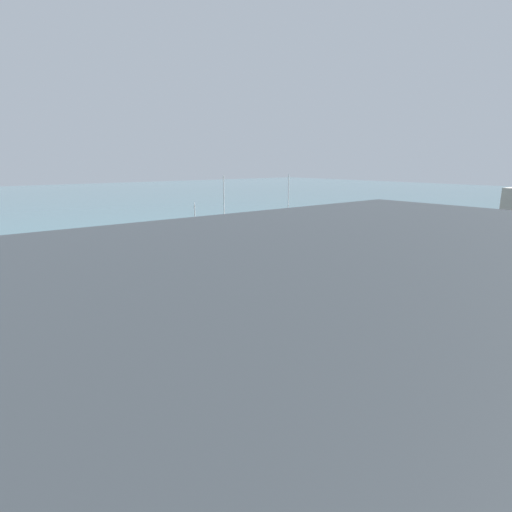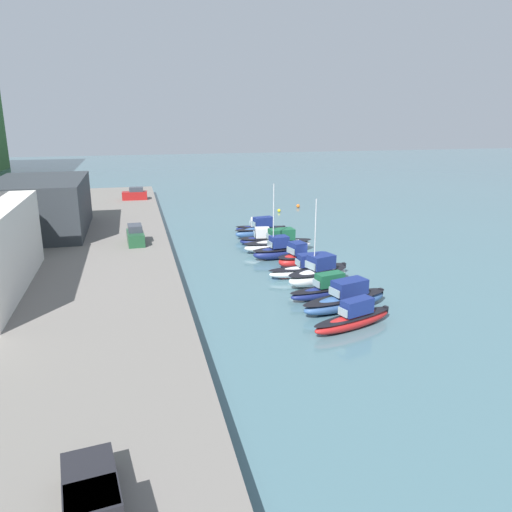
% 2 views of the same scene
% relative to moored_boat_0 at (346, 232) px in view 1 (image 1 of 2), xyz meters
% --- Properties ---
extents(ground_plane, '(320.00, 320.00, 0.00)m').
position_rel_moored_boat_0_xyz_m(ground_plane, '(15.53, -2.80, -0.82)').
color(ground_plane, '#476B75').
extents(quay_promenade, '(113.79, 24.82, 1.37)m').
position_rel_moored_boat_0_xyz_m(quay_promenade, '(15.53, 24.38, -0.14)').
color(quay_promenade, slate).
rests_on(quay_promenade, ground_plane).
extents(yacht_club_building, '(16.93, 10.53, 6.61)m').
position_rel_moored_boat_0_xyz_m(yacht_club_building, '(33.62, 26.83, 3.86)').
color(yacht_club_building, '#2D3338').
rests_on(yacht_club_building, quay_promenade).
extents(moored_boat_0, '(3.75, 7.52, 2.29)m').
position_rel_moored_boat_0_xyz_m(moored_boat_0, '(0.00, 0.00, 0.00)').
color(moored_boat_0, red).
rests_on(moored_boat_0, ground_plane).
extents(moored_boat_1, '(4.24, 8.62, 2.56)m').
position_rel_moored_boat_0_xyz_m(moored_boat_1, '(3.56, -0.91, 0.11)').
color(moored_boat_1, '#33568E').
rests_on(moored_boat_1, ground_plane).
extents(moored_boat_2, '(3.04, 7.40, 2.23)m').
position_rel_moored_boat_0_xyz_m(moored_boat_2, '(6.65, -0.45, -0.03)').
color(moored_boat_2, navy).
rests_on(moored_boat_2, ground_plane).
extents(moored_boat_3, '(4.18, 7.06, 8.31)m').
position_rel_moored_boat_0_xyz_m(moored_boat_3, '(10.09, -0.96, 0.27)').
color(moored_boat_3, silver).
rests_on(moored_boat_3, ground_plane).
extents(moored_boat_4, '(2.29, 8.51, 2.32)m').
position_rel_moored_boat_0_xyz_m(moored_boat_4, '(12.69, -0.97, 0.01)').
color(moored_boat_4, white).
rests_on(moored_boat_4, ground_plane).
extents(moored_boat_5, '(3.17, 4.54, 2.68)m').
position_rel_moored_boat_0_xyz_m(moored_boat_5, '(16.10, -0.71, 0.16)').
color(moored_boat_5, red).
rests_on(moored_boat_5, ground_plane).
extents(moored_boat_6, '(2.72, 5.91, 8.45)m').
position_rel_moored_boat_0_xyz_m(moored_boat_6, '(19.56, 0.40, 0.14)').
color(moored_boat_6, navy).
rests_on(moored_boat_6, ground_plane).
extents(moored_boat_7, '(2.73, 8.51, 6.01)m').
position_rel_moored_boat_0_xyz_m(moored_boat_7, '(22.29, -0.58, 0.20)').
color(moored_boat_7, silver).
rests_on(moored_boat_7, ground_plane).
extents(moored_boat_8, '(3.01, 5.46, 2.14)m').
position_rel_moored_boat_0_xyz_m(moored_boat_8, '(26.05, 0.62, -0.06)').
color(moored_boat_8, navy).
rests_on(moored_boat_8, ground_plane).
extents(moored_boat_9, '(2.91, 7.42, 2.73)m').
position_rel_moored_boat_0_xyz_m(moored_boat_9, '(29.69, -0.36, 0.18)').
color(moored_boat_9, '#33568E').
rests_on(moored_boat_9, ground_plane).
extents(moored_boat_10, '(3.13, 5.82, 2.06)m').
position_rel_moored_boat_0_xyz_m(moored_boat_10, '(32.66, -0.45, -0.10)').
color(moored_boat_10, navy).
rests_on(moored_boat_10, ground_plane).
extents(parked_car_1, '(4.29, 2.02, 2.16)m').
position_rel_moored_boat_0_xyz_m(parked_car_1, '(24.82, 15.72, 1.47)').
color(parked_car_1, '#1E4C2D').
rests_on(parked_car_1, quay_promenade).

